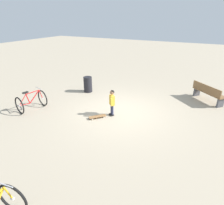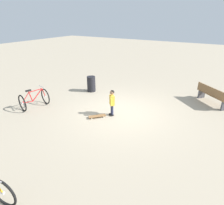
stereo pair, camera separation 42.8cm
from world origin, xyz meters
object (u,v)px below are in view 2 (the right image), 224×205
Objects in this scene: child_person at (112,100)px; trash_bin at (91,84)px; street_bench at (212,95)px; skateboard at (97,116)px; bicycle_mid at (34,99)px.

child_person reaches higher than trash_bin.
trash_bin is (-5.57, -1.47, -0.03)m from street_bench.
child_person is 0.85m from skateboard.
bicycle_mid is at bearing -167.81° from skateboard.
child_person reaches higher than skateboard.
street_bench is (3.66, 3.70, 0.36)m from skateboard.
child_person is 1.69× the size of skateboard.
skateboard is 0.79× the size of trash_bin.
bicycle_mid is 1.52× the size of trash_bin.
child_person reaches higher than street_bench.
bicycle_mid is (-3.23, -1.08, -0.28)m from child_person.
trash_bin is (0.92, 2.84, 0.02)m from bicycle_mid.
child_person is 0.72× the size of street_bench.
bicycle_mid is at bearing -161.54° from child_person.
street_bench reaches higher than trash_bin.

